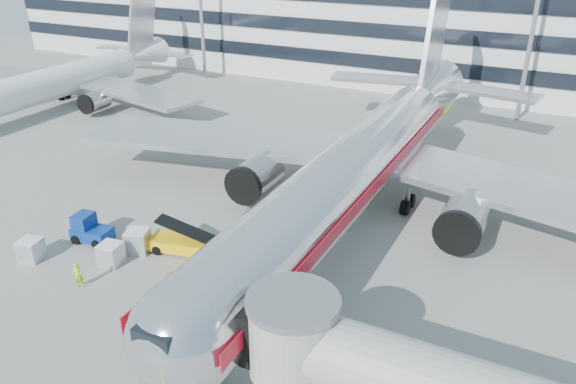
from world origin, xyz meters
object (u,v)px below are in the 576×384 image
at_px(belt_loader, 186,243).
at_px(cargo_container_left, 111,254).
at_px(cargo_container_right, 138,241).
at_px(main_jet, 361,163).
at_px(cargo_container_front, 31,250).
at_px(baggage_tug, 90,230).
at_px(ramp_worker, 78,275).

bearing_deg(belt_loader, cargo_container_left, -135.95).
relative_size(belt_loader, cargo_container_right, 2.76).
height_order(main_jet, cargo_container_front, main_jet).
xyz_separation_m(baggage_tug, ramp_worker, (3.53, -4.53, -0.01)).
bearing_deg(ramp_worker, cargo_container_front, 133.54).
xyz_separation_m(belt_loader, cargo_container_left, (-3.49, -3.37, 0.04)).
bearing_deg(cargo_container_left, main_jet, 49.54).
xyz_separation_m(main_jet, cargo_container_right, (-11.39, -11.96, -3.45)).
height_order(main_jet, ramp_worker, main_jet).
bearing_deg(belt_loader, baggage_tug, -165.40).
bearing_deg(main_jet, ramp_worker, -124.82).
bearing_deg(belt_loader, main_jet, 51.51).
bearing_deg(ramp_worker, cargo_container_left, 56.64).
bearing_deg(cargo_container_front, cargo_container_right, 35.60).
xyz_separation_m(cargo_container_left, cargo_container_front, (-5.08, -2.00, 0.00)).
height_order(cargo_container_left, cargo_container_right, cargo_container_right).
xyz_separation_m(main_jet, cargo_container_front, (-16.99, -15.97, -3.50)).
bearing_deg(cargo_container_right, cargo_container_left, -104.64).
relative_size(main_jet, cargo_container_left, 33.27).
xyz_separation_m(main_jet, belt_loader, (-8.42, -10.59, -3.54)).
relative_size(belt_loader, baggage_tug, 1.83).
height_order(main_jet, cargo_container_left, main_jet).
distance_m(cargo_container_left, cargo_container_right, 2.08).
relative_size(cargo_container_left, cargo_container_right, 0.81).
relative_size(main_jet, ramp_worker, 29.05).
xyz_separation_m(baggage_tug, cargo_container_left, (3.37, -1.59, -0.16)).
height_order(belt_loader, ramp_worker, belt_loader).
bearing_deg(baggage_tug, cargo_container_left, -25.20).
relative_size(cargo_container_left, cargo_container_front, 0.93).
distance_m(cargo_container_right, cargo_container_front, 6.90).
bearing_deg(ramp_worker, belt_loader, 25.82).
relative_size(main_jet, baggage_tug, 17.87).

